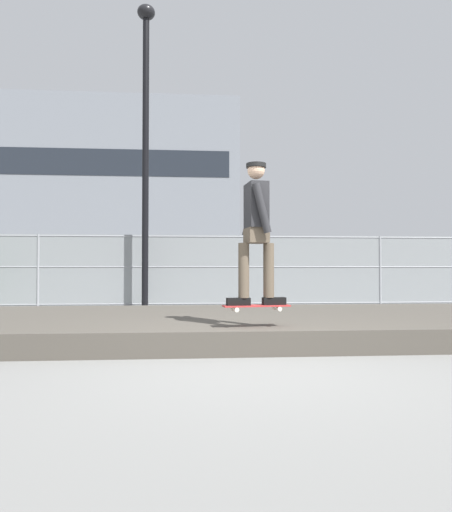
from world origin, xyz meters
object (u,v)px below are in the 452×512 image
(skateboard, at_px, (256,306))
(parked_car_mid, at_px, (241,272))
(street_lamp, at_px, (146,121))
(skater, at_px, (256,224))
(parked_car_near, at_px, (67,272))
(parked_car_far, at_px, (390,272))

(skateboard, distance_m, parked_car_mid, 9.92)
(street_lamp, height_order, parked_car_mid, street_lamp)
(skater, relative_size, parked_car_near, 0.38)
(skateboard, height_order, skater, skater)
(skater, xyz_separation_m, parked_car_mid, (0.91, 9.87, -0.69))
(street_lamp, bearing_deg, parked_car_mid, 53.80)
(parked_car_near, height_order, parked_car_far, same)
(skater, height_order, parked_car_far, skater)
(street_lamp, relative_size, parked_car_far, 1.67)
(parked_car_near, bearing_deg, skateboard, -64.62)
(street_lamp, xyz_separation_m, parked_car_far, (8.03, 4.05, -3.80))
(street_lamp, xyz_separation_m, parked_car_near, (-2.95, 4.19, -3.80))
(parked_car_far, bearing_deg, parked_car_near, 179.27)
(skateboard, height_order, parked_car_far, parked_car_far)
(skateboard, relative_size, parked_car_mid, 0.19)
(parked_car_mid, xyz_separation_m, parked_car_far, (5.22, 0.21, 0.00))
(skater, distance_m, street_lamp, 7.05)
(parked_car_near, xyz_separation_m, parked_car_mid, (5.76, -0.35, 0.00))
(skater, xyz_separation_m, street_lamp, (-1.90, 6.03, 3.11))
(skater, distance_m, parked_car_far, 11.82)
(skater, height_order, parked_car_near, skater)
(parked_car_far, bearing_deg, parked_car_mid, -177.65)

